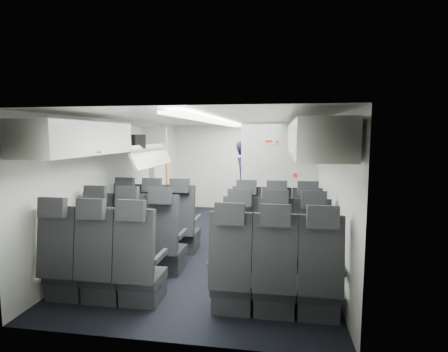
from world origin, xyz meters
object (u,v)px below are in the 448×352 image
(carry_on_bag, at_px, (131,142))
(flight_attendant, at_px, (246,182))
(seat_row_mid, at_px, (203,247))
(galley_unit, at_px, (277,174))
(boarding_door, at_px, (160,177))
(seat_row_front, at_px, (215,229))
(seat_row_rear, at_px, (185,272))

(carry_on_bag, bearing_deg, flight_attendant, 66.10)
(seat_row_mid, relative_size, carry_on_bag, 8.62)
(seat_row_mid, distance_m, galley_unit, 4.30)
(boarding_door, bearing_deg, galley_unit, 24.28)
(carry_on_bag, bearing_deg, boarding_door, 111.95)
(galley_unit, bearing_deg, carry_on_bag, -126.06)
(seat_row_front, bearing_deg, carry_on_bag, 178.46)
(seat_row_front, distance_m, boarding_door, 2.71)
(flight_attendant, bearing_deg, seat_row_front, -167.00)
(galley_unit, height_order, flight_attendant, galley_unit)
(boarding_door, distance_m, flight_attendant, 1.93)
(seat_row_rear, height_order, boarding_door, boarding_door)
(boarding_door, xyz_separation_m, carry_on_bag, (0.25, -2.05, 0.84))
(seat_row_front, distance_m, carry_on_bag, 1.97)
(seat_row_mid, relative_size, galley_unit, 1.75)
(seat_row_mid, distance_m, carry_on_bag, 2.18)
(seat_row_mid, distance_m, flight_attendant, 3.06)
(seat_row_front, distance_m, seat_row_rear, 1.80)
(seat_row_rear, height_order, flight_attendant, flight_attendant)
(seat_row_rear, xyz_separation_m, flight_attendant, (0.29, 3.91, 0.49))
(seat_row_front, height_order, seat_row_mid, same)
(seat_row_mid, height_order, seat_row_rear, same)
(seat_row_front, relative_size, flight_attendant, 1.86)
(boarding_door, bearing_deg, carry_on_bag, -83.12)
(seat_row_front, distance_m, seat_row_mid, 0.90)
(seat_row_mid, xyz_separation_m, galley_unit, (0.95, 4.15, 0.55))
(flight_attendant, bearing_deg, seat_row_rear, -163.46)
(seat_row_front, xyz_separation_m, carry_on_bag, (-1.39, 0.04, 1.39))
(seat_row_mid, bearing_deg, seat_row_rear, -90.00)
(seat_row_mid, bearing_deg, galley_unit, 77.12)
(carry_on_bag, bearing_deg, galley_unit, 69.01)
(seat_row_front, relative_size, carry_on_bag, 8.62)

